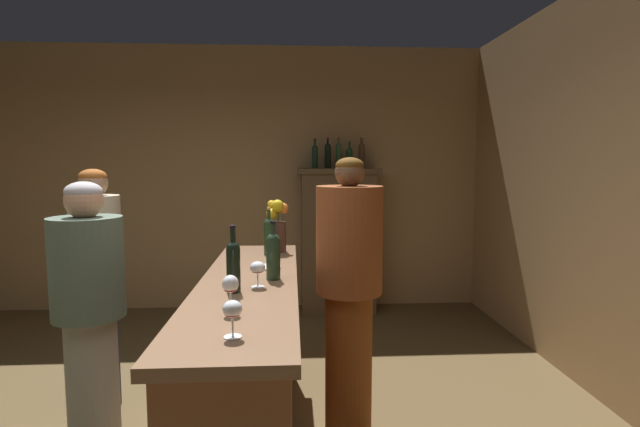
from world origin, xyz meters
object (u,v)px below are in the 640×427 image
(display_bottle_left, at_px, (315,155))
(patron_near_entrance, at_px, (98,278))
(wine_bottle_chardonnay, at_px, (273,254))
(patron_in_navy, at_px, (89,308))
(wine_bottle_pinot, at_px, (233,264))
(wine_glass_front, at_px, (258,269))
(display_bottle_midright, at_px, (349,157))
(display_bottle_midleft, at_px, (328,154))
(bar_counter, at_px, (250,368))
(display_bottle_right, at_px, (362,154))
(cheese_plate, at_px, (268,267))
(bartender, at_px, (349,287))
(display_bottle_center, at_px, (339,155))
(wine_glass_mid, at_px, (232,311))
(wine_glass_rear, at_px, (230,286))
(display_cabinet, at_px, (338,238))
(wine_bottle_riesling, at_px, (269,235))
(flower_arrangement, at_px, (277,225))

(display_bottle_left, distance_m, patron_near_entrance, 2.68)
(wine_bottle_chardonnay, bearing_deg, patron_near_entrance, 153.56)
(wine_bottle_chardonnay, bearing_deg, patron_in_navy, 176.61)
(wine_bottle_pinot, distance_m, wine_bottle_chardonnay, 0.32)
(wine_glass_front, height_order, display_bottle_midright, display_bottle_midright)
(display_bottle_midleft, bearing_deg, wine_bottle_chardonnay, -100.80)
(bar_counter, relative_size, patron_near_entrance, 1.41)
(wine_glass_front, height_order, patron_in_navy, patron_in_navy)
(bar_counter, bearing_deg, display_bottle_right, 69.12)
(wine_bottle_chardonnay, relative_size, display_bottle_left, 1.02)
(display_bottle_left, bearing_deg, wine_bottle_chardonnay, -97.81)
(wine_glass_front, bearing_deg, display_bottle_left, 81.14)
(cheese_plate, distance_m, display_bottle_left, 2.46)
(display_bottle_left, bearing_deg, bartender, -88.00)
(display_bottle_midleft, distance_m, display_bottle_midright, 0.24)
(display_bottle_center, xyz_separation_m, patron_near_entrance, (-1.80, -2.02, -0.85))
(wine_glass_mid, height_order, display_bottle_midright, display_bottle_midright)
(wine_glass_rear, bearing_deg, display_bottle_left, 80.87)
(display_bottle_right, bearing_deg, bar_counter, -110.88)
(patron_near_entrance, bearing_deg, display_cabinet, 83.60)
(display_bottle_midright, height_order, bartender, display_bottle_midright)
(wine_glass_front, bearing_deg, bartender, 33.03)
(wine_bottle_riesling, distance_m, bartender, 0.78)
(bar_counter, bearing_deg, patron_in_navy, 174.92)
(patron_in_navy, bearing_deg, display_cabinet, 80.65)
(display_bottle_midleft, bearing_deg, flower_arrangement, -105.98)
(wine_bottle_chardonnay, height_order, wine_glass_front, wine_bottle_chardonnay)
(wine_glass_mid, bearing_deg, flower_arrangement, 86.31)
(patron_near_entrance, xyz_separation_m, bartender, (1.63, -0.42, 0.02))
(wine_glass_rear, relative_size, display_bottle_right, 0.47)
(wine_bottle_riesling, xyz_separation_m, wine_glass_front, (-0.02, -0.89, -0.05))
(wine_bottle_chardonnay, distance_m, display_bottle_left, 2.70)
(flower_arrangement, bearing_deg, patron_in_navy, -142.07)
(wine_bottle_chardonnay, relative_size, flower_arrangement, 0.85)
(wine_bottle_pinot, xyz_separation_m, wine_bottle_riesling, (0.13, 0.98, -0.00))
(display_bottle_midleft, distance_m, display_bottle_center, 0.12)
(patron_near_entrance, bearing_deg, wine_glass_rear, -13.93)
(display_bottle_midleft, relative_size, display_bottle_right, 0.95)
(display_bottle_midright, xyz_separation_m, patron_in_navy, (-1.76, -2.55, -0.88))
(wine_glass_mid, relative_size, flower_arrangement, 0.37)
(wine_glass_front, bearing_deg, wine_glass_mid, -93.25)
(wine_bottle_pinot, distance_m, bartender, 0.80)
(wine_glass_mid, bearing_deg, display_bottle_midright, 76.38)
(patron_in_navy, bearing_deg, wine_bottle_chardonnay, 20.07)
(wine_glass_rear, relative_size, flower_arrangement, 0.44)
(flower_arrangement, bearing_deg, wine_glass_front, -94.00)
(cheese_plate, bearing_deg, bar_counter, -106.37)
(wine_glass_mid, distance_m, display_bottle_center, 3.63)
(display_cabinet, distance_m, display_bottle_right, 0.95)
(display_cabinet, bearing_deg, bar_counter, -105.93)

